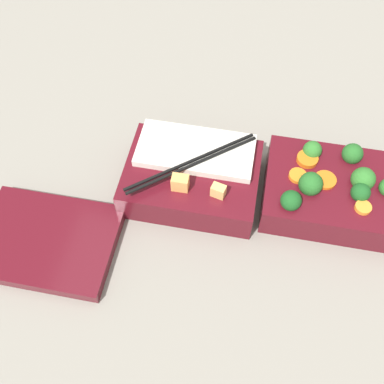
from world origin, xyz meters
name	(u,v)px	position (x,y,z in m)	size (l,w,h in m)	color
ground_plane	(263,192)	(0.00, 0.00, 0.00)	(3.00, 3.00, 0.00)	gray
bento_tray_vegetable	(332,191)	(-0.10, 0.00, 0.03)	(0.20, 0.15, 0.08)	#510F19
bento_tray_rice	(192,176)	(0.11, 0.01, 0.03)	(0.20, 0.15, 0.08)	#510F19
bento_lid	(47,241)	(0.30, 0.15, 0.01)	(0.20, 0.15, 0.02)	#510F19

